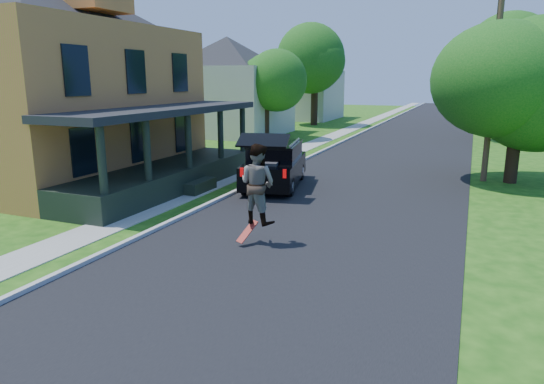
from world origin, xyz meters
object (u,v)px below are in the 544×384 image
at_px(black_suv, 275,165).
at_px(tree_right_near, 521,71).
at_px(utility_pole_near, 494,74).
at_px(skateboarder, 257,184).

bearing_deg(black_suv, tree_right_near, 15.59).
bearing_deg(tree_right_near, utility_pole_near, -174.31).
xyz_separation_m(black_suv, tree_right_near, (8.59, 4.43, 3.56)).
relative_size(skateboarder, utility_pole_near, 0.24).
distance_m(black_suv, utility_pole_near, 9.44).
bearing_deg(black_suv, utility_pole_near, 17.92).
height_order(black_suv, tree_right_near, tree_right_near).
relative_size(black_suv, utility_pole_near, 0.62).
bearing_deg(black_suv, skateboarder, -83.27).
height_order(tree_right_near, utility_pole_near, utility_pole_near).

